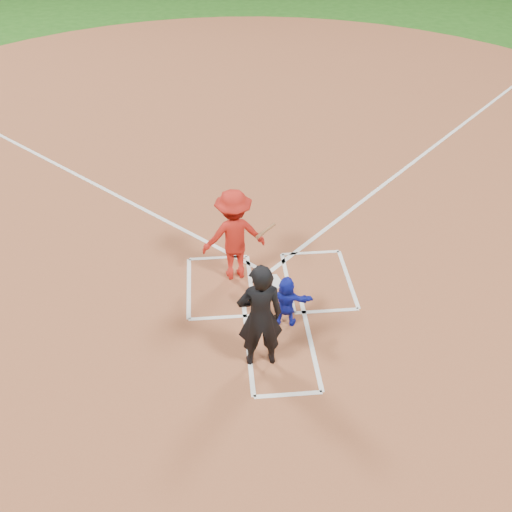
{
  "coord_description": "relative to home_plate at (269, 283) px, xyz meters",
  "views": [
    {
      "loc": [
        -1.03,
        -8.65,
        7.23
      ],
      "look_at": [
        -0.3,
        -0.4,
        1.0
      ],
      "focal_mm": 40.0,
      "sensor_mm": 36.0,
      "label": 1
    }
  ],
  "objects": [
    {
      "name": "ground",
      "position": [
        0.0,
        0.0,
        -0.02
      ],
      "size": [
        120.0,
        120.0,
        0.0
      ],
      "primitive_type": "plane",
      "color": "#1D5314",
      "rests_on": "ground"
    },
    {
      "name": "home_plate_dirt",
      "position": [
        0.0,
        6.0,
        -0.01
      ],
      "size": [
        28.0,
        28.0,
        0.01
      ],
      "primitive_type": "cylinder",
      "color": "brown",
      "rests_on": "ground"
    },
    {
      "name": "home_plate",
      "position": [
        0.0,
        0.0,
        0.0
      ],
      "size": [
        0.6,
        0.6,
        0.02
      ],
      "primitive_type": "cylinder",
      "rotation": [
        0.0,
        0.0,
        3.14
      ],
      "color": "silver",
      "rests_on": "home_plate_dirt"
    },
    {
      "name": "catcher",
      "position": [
        0.17,
        -1.15,
        0.5
      ],
      "size": [
        0.99,
        0.52,
        1.02
      ],
      "primitive_type": "imported",
      "rotation": [
        0.0,
        0.0,
        2.91
      ],
      "color": "#1622B6",
      "rests_on": "home_plate_dirt"
    },
    {
      "name": "umpire",
      "position": [
        -0.38,
        -2.03,
        1.01
      ],
      "size": [
        0.77,
        0.53,
        2.03
      ],
      "primitive_type": "imported",
      "rotation": [
        0.0,
        0.0,
        3.2
      ],
      "color": "black",
      "rests_on": "home_plate_dirt"
    },
    {
      "name": "chalk_markings",
      "position": [
        0.0,
        5.29,
        -0.01
      ],
      "size": [
        28.35,
        17.32,
        0.01
      ],
      "color": "white",
      "rests_on": "home_plate_dirt"
    },
    {
      "name": "batter_at_plate",
      "position": [
        -0.66,
        0.33,
        0.95
      ],
      "size": [
        1.5,
        0.98,
        1.92
      ],
      "color": "red",
      "rests_on": "home_plate_dirt"
    }
  ]
}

